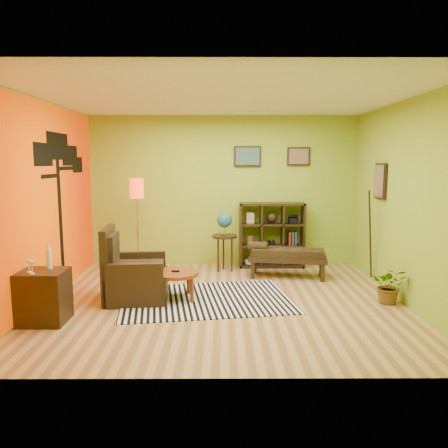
{
  "coord_description": "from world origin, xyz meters",
  "views": [
    {
      "loc": [
        -0.02,
        -5.97,
        1.95
      ],
      "look_at": [
        0.0,
        0.33,
        1.05
      ],
      "focal_mm": 35.0,
      "sensor_mm": 36.0,
      "label": 1
    }
  ],
  "objects_px": {
    "globe_table": "(224,227)",
    "coffee_table": "(176,276)",
    "bench": "(285,255)",
    "cube_shelf": "(272,235)",
    "armchair": "(132,278)",
    "floor_lamp": "(137,197)",
    "side_cabinet": "(44,296)",
    "potted_plant": "(390,289)"
  },
  "relations": [
    {
      "from": "side_cabinet",
      "to": "bench",
      "type": "bearing_deg",
      "value": 32.7
    },
    {
      "from": "coffee_table",
      "to": "armchair",
      "type": "xyz_separation_m",
      "value": [
        -0.62,
        0.01,
        -0.03
      ]
    },
    {
      "from": "cube_shelf",
      "to": "bench",
      "type": "bearing_deg",
      "value": -79.88
    },
    {
      "from": "coffee_table",
      "to": "potted_plant",
      "type": "bearing_deg",
      "value": -3.66
    },
    {
      "from": "bench",
      "to": "armchair",
      "type": "bearing_deg",
      "value": -153.24
    },
    {
      "from": "globe_table",
      "to": "potted_plant",
      "type": "relative_size",
      "value": 2.07
    },
    {
      "from": "coffee_table",
      "to": "side_cabinet",
      "type": "bearing_deg",
      "value": -149.64
    },
    {
      "from": "armchair",
      "to": "side_cabinet",
      "type": "height_order",
      "value": "armchair"
    },
    {
      "from": "floor_lamp",
      "to": "globe_table",
      "type": "relative_size",
      "value": 1.57
    },
    {
      "from": "globe_table",
      "to": "bench",
      "type": "distance_m",
      "value": 1.2
    },
    {
      "from": "coffee_table",
      "to": "cube_shelf",
      "type": "bearing_deg",
      "value": 50.93
    },
    {
      "from": "armchair",
      "to": "bench",
      "type": "bearing_deg",
      "value": 26.76
    },
    {
      "from": "bench",
      "to": "potted_plant",
      "type": "relative_size",
      "value": 2.64
    },
    {
      "from": "cube_shelf",
      "to": "armchair",
      "type": "bearing_deg",
      "value": -138.58
    },
    {
      "from": "globe_table",
      "to": "bench",
      "type": "relative_size",
      "value": 0.78
    },
    {
      "from": "side_cabinet",
      "to": "floor_lamp",
      "type": "relative_size",
      "value": 0.58
    },
    {
      "from": "armchair",
      "to": "cube_shelf",
      "type": "height_order",
      "value": "cube_shelf"
    },
    {
      "from": "floor_lamp",
      "to": "bench",
      "type": "bearing_deg",
      "value": -5.55
    },
    {
      "from": "globe_table",
      "to": "bench",
      "type": "height_order",
      "value": "globe_table"
    },
    {
      "from": "coffee_table",
      "to": "cube_shelf",
      "type": "xyz_separation_m",
      "value": [
        1.6,
        1.97,
        0.25
      ]
    },
    {
      "from": "coffee_table",
      "to": "globe_table",
      "type": "height_order",
      "value": "globe_table"
    },
    {
      "from": "side_cabinet",
      "to": "bench",
      "type": "relative_size",
      "value": 0.71
    },
    {
      "from": "coffee_table",
      "to": "armchair",
      "type": "bearing_deg",
      "value": 178.87
    },
    {
      "from": "coffee_table",
      "to": "bench",
      "type": "height_order",
      "value": "bench"
    },
    {
      "from": "side_cabinet",
      "to": "cube_shelf",
      "type": "relative_size",
      "value": 0.8
    },
    {
      "from": "floor_lamp",
      "to": "bench",
      "type": "distance_m",
      "value": 2.73
    },
    {
      "from": "coffee_table",
      "to": "bench",
      "type": "distance_m",
      "value": 2.11
    },
    {
      "from": "armchair",
      "to": "side_cabinet",
      "type": "relative_size",
      "value": 1.09
    },
    {
      "from": "side_cabinet",
      "to": "coffee_table",
      "type": "bearing_deg",
      "value": 30.36
    },
    {
      "from": "coffee_table",
      "to": "floor_lamp",
      "type": "xyz_separation_m",
      "value": [
        -0.8,
        1.45,
        1.01
      ]
    },
    {
      "from": "coffee_table",
      "to": "potted_plant",
      "type": "height_order",
      "value": "coffee_table"
    },
    {
      "from": "coffee_table",
      "to": "floor_lamp",
      "type": "distance_m",
      "value": 1.94
    },
    {
      "from": "cube_shelf",
      "to": "coffee_table",
      "type": "bearing_deg",
      "value": -129.07
    },
    {
      "from": "coffee_table",
      "to": "floor_lamp",
      "type": "bearing_deg",
      "value": 118.98
    },
    {
      "from": "floor_lamp",
      "to": "bench",
      "type": "height_order",
      "value": "floor_lamp"
    },
    {
      "from": "side_cabinet",
      "to": "potted_plant",
      "type": "xyz_separation_m",
      "value": [
        4.5,
        0.7,
        -0.13
      ]
    },
    {
      "from": "globe_table",
      "to": "potted_plant",
      "type": "distance_m",
      "value": 2.99
    },
    {
      "from": "globe_table",
      "to": "coffee_table",
      "type": "bearing_deg",
      "value": -113.21
    },
    {
      "from": "globe_table",
      "to": "bench",
      "type": "bearing_deg",
      "value": -23.24
    },
    {
      "from": "cube_shelf",
      "to": "side_cabinet",
      "type": "bearing_deg",
      "value": -137.46
    },
    {
      "from": "coffee_table",
      "to": "side_cabinet",
      "type": "xyz_separation_m",
      "value": [
        -1.51,
        -0.89,
        -0.02
      ]
    },
    {
      "from": "globe_table",
      "to": "bench",
      "type": "xyz_separation_m",
      "value": [
        1.03,
        -0.44,
        -0.42
      ]
    }
  ]
}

